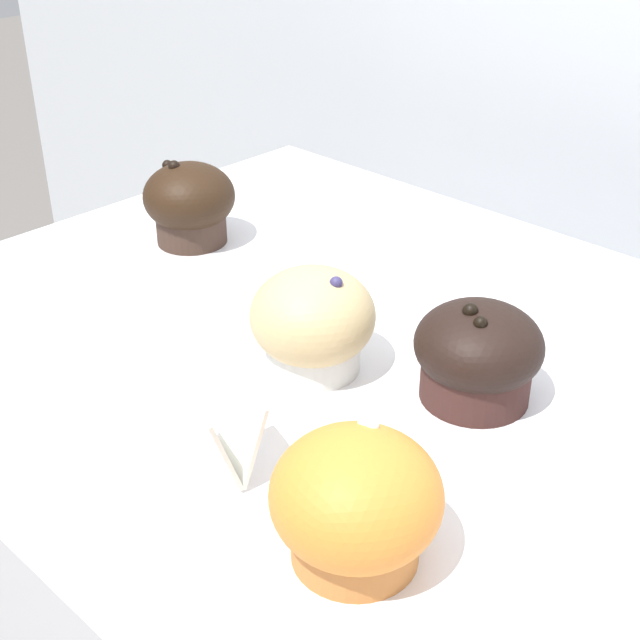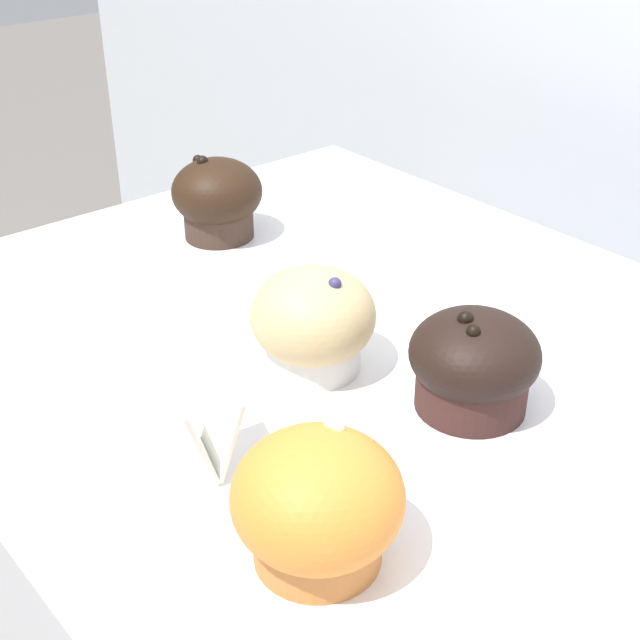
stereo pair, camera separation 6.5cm
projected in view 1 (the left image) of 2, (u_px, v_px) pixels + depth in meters
muffin_front_center at (190, 203)px, 0.90m from camera, size 0.09×0.09×0.09m
muffin_back_left at (356, 503)px, 0.52m from camera, size 0.10×0.10×0.08m
muffin_back_right at (478, 354)px, 0.66m from camera, size 0.10×0.10×0.08m
muffin_front_left at (313, 323)px, 0.70m from camera, size 0.10×0.10×0.09m
price_card at (227, 434)px, 0.59m from camera, size 0.06×0.06×0.06m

